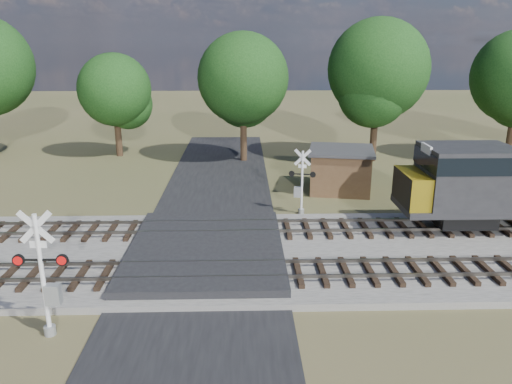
{
  "coord_description": "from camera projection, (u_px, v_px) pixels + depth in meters",
  "views": [
    {
      "loc": [
        1.71,
        -20.82,
        9.65
      ],
      "look_at": [
        2.34,
        2.0,
        2.68
      ],
      "focal_mm": 35.0,
      "sensor_mm": 36.0,
      "label": 1
    }
  ],
  "objects": [
    {
      "name": "ground",
      "position": [
        206.0,
        261.0,
        22.67
      ],
      "size": [
        160.0,
        160.0,
        0.0
      ],
      "primitive_type": "plane",
      "color": "#474E29",
      "rests_on": "ground"
    },
    {
      "name": "ballast_bed",
      "position": [
        420.0,
        252.0,
        23.37
      ],
      "size": [
        140.0,
        10.0,
        0.3
      ],
      "primitive_type": "cube",
      "color": "gray",
      "rests_on": "ground"
    },
    {
      "name": "road",
      "position": [
        206.0,
        261.0,
        22.66
      ],
      "size": [
        7.0,
        60.0,
        0.08
      ],
      "primitive_type": "cube",
      "color": "black",
      "rests_on": "ground"
    },
    {
      "name": "crossing_panel",
      "position": [
        206.0,
        251.0,
        23.06
      ],
      "size": [
        7.0,
        9.0,
        0.62
      ],
      "primitive_type": "cube",
      "color": "#262628",
      "rests_on": "ground"
    },
    {
      "name": "track_near",
      "position": [
        277.0,
        272.0,
        20.72
      ],
      "size": [
        140.0,
        2.6,
        0.33
      ],
      "color": "black",
      "rests_on": "ballast_bed"
    },
    {
      "name": "track_far",
      "position": [
        271.0,
        228.0,
        25.5
      ],
      "size": [
        140.0,
        2.6,
        0.33
      ],
      "color": "black",
      "rests_on": "ballast_bed"
    },
    {
      "name": "crossing_signal_near",
      "position": [
        47.0,
        285.0,
        16.5
      ],
      "size": [
        1.82,
        0.39,
        4.51
      ],
      "rotation": [
        0.0,
        0.0,
        -0.02
      ],
      "color": "silver",
      "rests_on": "ground"
    },
    {
      "name": "crossing_signal_far",
      "position": [
        300.0,
        187.0,
        28.5
      ],
      "size": [
        1.53,
        0.43,
        3.82
      ],
      "rotation": [
        0.0,
        0.0,
        2.94
      ],
      "color": "silver",
      "rests_on": "ground"
    },
    {
      "name": "equipment_shed",
      "position": [
        341.0,
        169.0,
        33.01
      ],
      "size": [
        4.85,
        4.85,
        2.83
      ],
      "rotation": [
        0.0,
        0.0,
        -0.19
      ],
      "color": "#49321F",
      "rests_on": "ground"
    },
    {
      "name": "treeline",
      "position": [
        303.0,
        76.0,
        40.03
      ],
      "size": [
        81.74,
        10.5,
        11.74
      ],
      "color": "black",
      "rests_on": "ground"
    }
  ]
}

